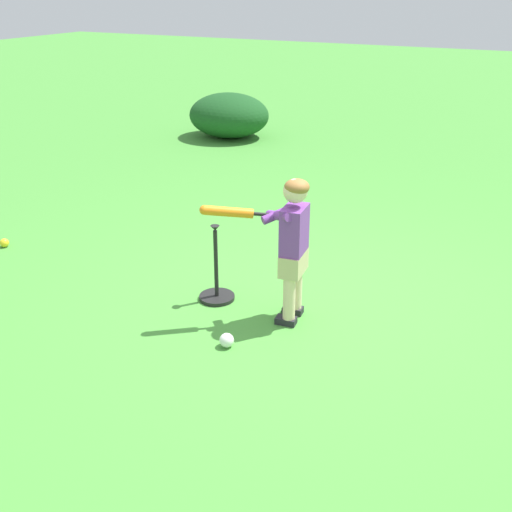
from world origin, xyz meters
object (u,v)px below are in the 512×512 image
at_px(play_ball_far_left, 4,243).
at_px(batting_tee, 217,287).
at_px(child_batter, 290,238).
at_px(play_ball_center_lawn, 227,340).

xyz_separation_m(play_ball_far_left, batting_tee, (-0.00, -2.31, 0.06)).
distance_m(child_batter, play_ball_far_left, 3.00).
xyz_separation_m(child_batter, play_ball_center_lawn, (-0.54, 0.22, -0.60)).
bearing_deg(batting_tee, play_ball_far_left, 89.98).
relative_size(child_batter, play_ball_far_left, 12.90).
bearing_deg(child_batter, play_ball_far_left, 89.37).
bearing_deg(batting_tee, child_batter, -92.88).
bearing_deg(batting_tee, play_ball_center_lawn, -144.50).
xyz_separation_m(child_batter, batting_tee, (0.03, 0.63, -0.55)).
bearing_deg(play_ball_far_left, play_ball_center_lawn, -101.97).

